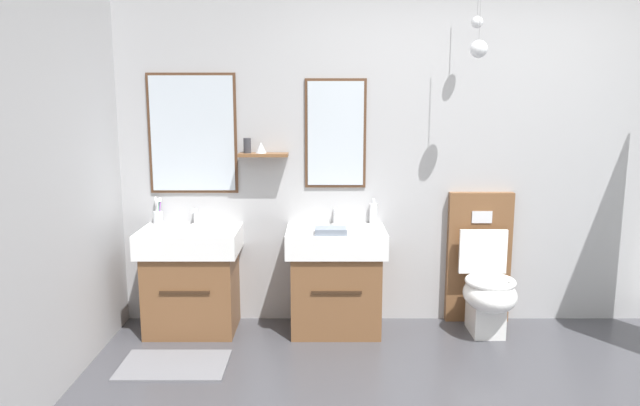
% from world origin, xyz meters
% --- Properties ---
extents(wall_back, '(5.23, 0.54, 2.62)m').
position_xyz_m(wall_back, '(-0.02, 1.68, 1.31)').
color(wall_back, '#A8A8AA').
rests_on(wall_back, ground).
extents(bath_mat, '(0.68, 0.44, 0.01)m').
position_xyz_m(bath_mat, '(-1.94, 0.80, 0.01)').
color(bath_mat, slate).
rests_on(bath_mat, ground).
extents(vanity_sink_left, '(0.71, 0.51, 0.76)m').
position_xyz_m(vanity_sink_left, '(-1.94, 1.40, 0.40)').
color(vanity_sink_left, brown).
rests_on(vanity_sink_left, ground).
extents(tap_on_left_sink, '(0.03, 0.13, 0.11)m').
position_xyz_m(tap_on_left_sink, '(-1.94, 1.59, 0.83)').
color(tap_on_left_sink, silver).
rests_on(tap_on_left_sink, vanity_sink_left).
extents(vanity_sink_right, '(0.71, 0.51, 0.76)m').
position_xyz_m(vanity_sink_right, '(-0.89, 1.40, 0.40)').
color(vanity_sink_right, brown).
rests_on(vanity_sink_right, ground).
extents(tap_on_right_sink, '(0.03, 0.13, 0.11)m').
position_xyz_m(tap_on_right_sink, '(-0.89, 1.59, 0.83)').
color(tap_on_right_sink, silver).
rests_on(tap_on_right_sink, vanity_sink_right).
extents(toilet, '(0.48, 0.63, 1.00)m').
position_xyz_m(toilet, '(0.20, 1.42, 0.38)').
color(toilet, brown).
rests_on(toilet, ground).
extents(toothbrush_cup, '(0.07, 0.07, 0.21)m').
position_xyz_m(toothbrush_cup, '(-2.22, 1.58, 0.82)').
color(toothbrush_cup, silver).
rests_on(toothbrush_cup, vanity_sink_left).
extents(soap_dispenser, '(0.06, 0.06, 0.19)m').
position_xyz_m(soap_dispenser, '(-0.61, 1.59, 0.84)').
color(soap_dispenser, white).
rests_on(soap_dispenser, vanity_sink_right).
extents(folded_hand_towel, '(0.22, 0.16, 0.04)m').
position_xyz_m(folded_hand_towel, '(-0.93, 1.25, 0.79)').
color(folded_hand_towel, gray).
rests_on(folded_hand_towel, vanity_sink_right).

